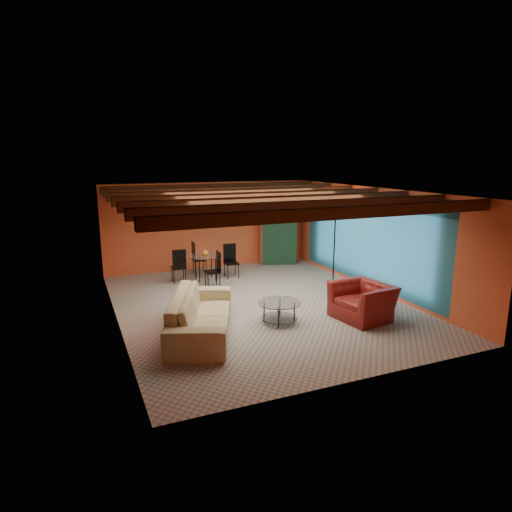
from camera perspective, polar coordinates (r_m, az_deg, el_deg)
name	(u,v)px	position (r m, az deg, el deg)	size (l,w,h in m)	color
room	(258,206)	(10.26, 0.20, 6.51)	(6.52, 8.01, 2.71)	gray
sofa	(201,314)	(8.94, -7.07, -7.38)	(2.80, 1.09, 0.82)	tan
armchair	(363,301)	(9.93, 13.56, -5.70)	(1.20, 1.05, 0.78)	maroon
coffee_table	(279,312)	(9.50, 3.00, -7.22)	(0.90, 0.90, 0.46)	silver
dining_table	(205,263)	(12.72, -6.53, -0.92)	(1.90, 1.90, 0.99)	silver
armoire	(276,235)	(14.60, 2.60, 2.73)	(1.08, 0.53, 1.90)	maroon
floor_lamp	(334,246)	(12.40, 10.05, 1.29)	(0.43, 0.43, 2.11)	black
ceiling_fan	(259,206)	(10.16, 0.44, 6.45)	(1.50, 1.50, 0.44)	#472614
painting	(181,218)	(13.71, -9.67, 4.89)	(1.05, 0.03, 0.65)	black
potted_plant	(276,198)	(14.44, 2.65, 7.43)	(0.45, 0.39, 0.50)	#26661E
vase	(205,243)	(12.59, -6.59, 1.71)	(0.19, 0.19, 0.20)	orange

